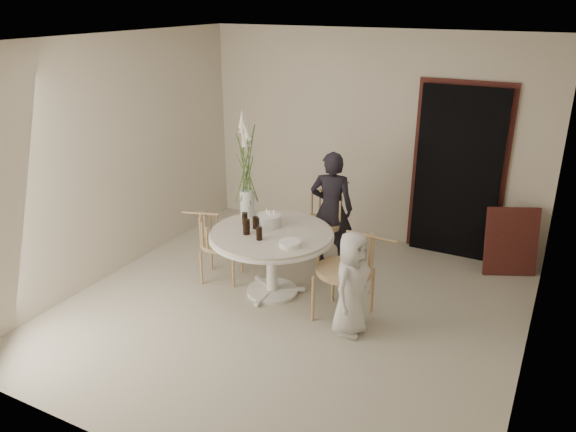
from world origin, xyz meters
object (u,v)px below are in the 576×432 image
at_px(chair_right, 357,264).
at_px(table, 272,242).
at_px(boy, 352,284).
at_px(birthday_cake, 269,220).
at_px(chair_far, 327,213).
at_px(girl, 331,209).
at_px(chair_left, 211,236).
at_px(flower_vase, 246,170).

bearing_deg(chair_right, table, -92.68).
bearing_deg(boy, birthday_cake, 74.51).
xyz_separation_m(table, boy, (1.04, -0.32, -0.09)).
distance_m(chair_far, birthday_cake, 0.98).
bearing_deg(chair_far, boy, -37.22).
distance_m(chair_right, girl, 1.33).
bearing_deg(chair_right, birthday_cake, -98.85).
distance_m(chair_left, flower_vase, 0.86).
distance_m(chair_right, birthday_cake, 1.15).
bearing_deg(boy, table, 79.03).
relative_size(table, girl, 0.95).
bearing_deg(chair_far, girl, -13.82).
height_order(table, chair_far, chair_far).
height_order(chair_left, flower_vase, flower_vase).
xyz_separation_m(chair_left, flower_vase, (0.32, 0.28, 0.74)).
height_order(chair_right, birthday_cake, chair_right).
bearing_deg(flower_vase, chair_left, -138.78).
xyz_separation_m(birthday_cake, flower_vase, (-0.36, 0.15, 0.47)).
height_order(chair_right, chair_left, chair_right).
bearing_deg(chair_right, girl, -142.49).
bearing_deg(chair_right, chair_left, -90.05).
bearing_deg(birthday_cake, flower_vase, 157.91).
xyz_separation_m(table, chair_right, (1.01, -0.11, 0.01)).
xyz_separation_m(chair_left, girl, (1.05, 0.99, 0.18)).
relative_size(chair_left, flower_vase, 0.67).
distance_m(table, chair_far, 1.07).
xyz_separation_m(chair_far, boy, (0.86, -1.37, -0.09)).
bearing_deg(chair_far, table, -78.94).
relative_size(table, chair_left, 1.65).
relative_size(chair_right, girl, 0.69).
xyz_separation_m(chair_right, birthday_cake, (-1.11, 0.24, 0.17)).
bearing_deg(flower_vase, table, -31.05).
distance_m(boy, flower_vase, 1.79).
distance_m(table, boy, 1.09).
bearing_deg(flower_vase, girl, 44.37).
bearing_deg(boy, chair_far, 38.39).
distance_m(chair_far, chair_right, 1.42).
xyz_separation_m(chair_right, flower_vase, (-1.47, 0.39, 0.64)).
relative_size(chair_right, flower_vase, 0.80).
bearing_deg(boy, girl, 36.87).
distance_m(chair_left, birthday_cake, 0.75).
relative_size(chair_far, boy, 0.90).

